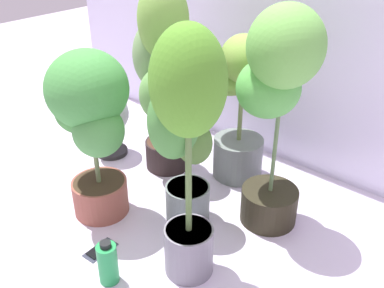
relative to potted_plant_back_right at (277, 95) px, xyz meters
The scene contains 10 objects.
ground_plane 0.77m from the potted_plant_back_right, 132.42° to the right, with size 8.00×8.00×0.00m, color silver.
potted_plant_back_right is the anchor object (origin of this frame).
potted_plant_front_left 0.78m from the potted_plant_back_right, 142.33° to the right, with size 0.50×0.47×0.79m.
potted_plant_front_right 0.48m from the potted_plant_back_right, 97.89° to the right, with size 0.36×0.33×0.99m.
potted_plant_back_left 0.65m from the potted_plant_back_right, behind, with size 0.42×0.32×1.00m.
potted_plant_center 0.42m from the potted_plant_back_right, 138.94° to the right, with size 0.36×0.30×0.69m.
potted_plant_back_center 0.45m from the potted_plant_back_right, 147.00° to the left, with size 0.39×0.33×0.76m.
cell_phone 0.98m from the potted_plant_back_right, 121.41° to the right, with size 0.08×0.15×0.01m.
floor_fan 1.06m from the potted_plant_back_right, behind, with size 0.28×0.28×0.37m.
nutrient_bottle 0.93m from the potted_plant_back_right, 108.14° to the right, with size 0.08×0.08×0.19m.
Camera 1 is at (1.12, -1.10, 1.31)m, focal length 40.88 mm.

